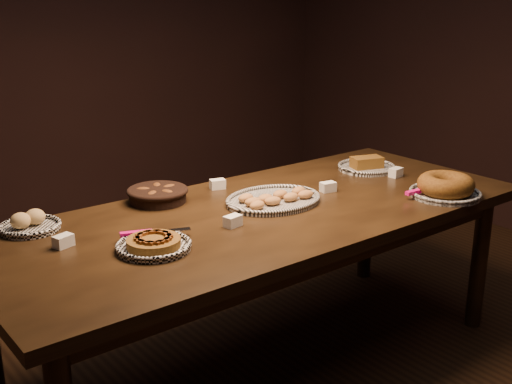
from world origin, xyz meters
TOP-DOWN VIEW (x-y plane):
  - ground at (0.00, 0.00)m, footprint 5.00×5.00m
  - buffet_table at (0.00, 0.00)m, footprint 2.40×1.00m
  - apple_tart_plate at (-0.59, -0.09)m, footprint 0.33×0.29m
  - madeleine_platter at (0.09, 0.05)m, footprint 0.45×0.36m
  - bundt_cake_plate at (0.77, -0.36)m, footprint 0.35×0.32m
  - croissant_basket at (-0.30, 0.38)m, footprint 0.32×0.32m
  - bread_roll_plate at (-0.87, 0.38)m, footprint 0.24×0.24m
  - loaf_plate at (0.83, 0.18)m, footprint 0.30×0.30m
  - tent_cards at (0.04, 0.09)m, footprint 1.76×0.52m

SIDE VIEW (x-z plane):
  - ground at x=0.00m, z-range 0.00..0.00m
  - buffet_table at x=0.00m, z-range 0.30..1.05m
  - madeleine_platter at x=0.09m, z-range 0.74..0.79m
  - apple_tart_plate at x=-0.59m, z-range 0.74..0.80m
  - loaf_plate at x=0.83m, z-range 0.74..0.80m
  - tent_cards at x=0.04m, z-range 0.75..0.79m
  - bread_roll_plate at x=-0.87m, z-range 0.74..0.81m
  - croissant_basket at x=-0.30m, z-range 0.75..0.82m
  - bundt_cake_plate at x=0.77m, z-range 0.74..0.84m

